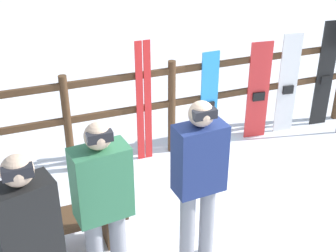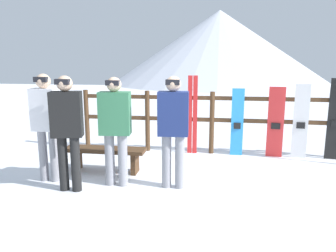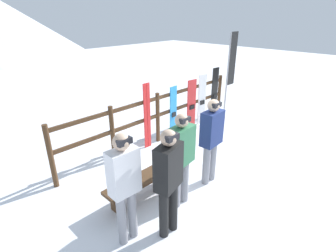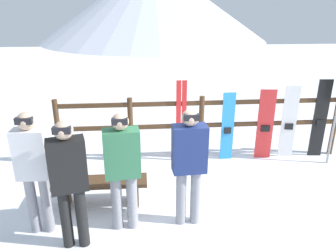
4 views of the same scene
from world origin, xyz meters
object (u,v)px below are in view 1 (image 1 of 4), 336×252
(ski_pair_red, at_px, (144,103))
(bench, at_px, (53,229))
(snowboard_white, at_px, (288,85))
(person_navy, at_px, (199,174))
(person_plaid_green, at_px, (103,200))
(snowboard_blue, at_px, (209,101))
(snowboard_black_stripe, at_px, (325,75))
(person_black, at_px, (30,240))
(snowboard_red, at_px, (258,91))

(ski_pair_red, bearing_deg, bench, -134.92)
(bench, xyz_separation_m, snowboard_white, (3.52, 1.39, 0.41))
(bench, height_order, person_navy, person_navy)
(ski_pair_red, bearing_deg, person_plaid_green, -117.07)
(snowboard_blue, bearing_deg, person_navy, -118.16)
(snowboard_blue, xyz_separation_m, snowboard_black_stripe, (1.84, 0.00, 0.11))
(person_black, bearing_deg, snowboard_white, 31.35)
(snowboard_blue, bearing_deg, snowboard_red, 0.00)
(snowboard_blue, bearing_deg, snowboard_white, 0.00)
(person_plaid_green, relative_size, person_navy, 0.99)
(snowboard_blue, distance_m, snowboard_red, 0.75)
(snowboard_white, bearing_deg, snowboard_blue, -180.00)
(snowboard_red, height_order, snowboard_black_stripe, snowboard_black_stripe)
(bench, distance_m, person_plaid_green, 0.94)
(person_navy, bearing_deg, snowboard_red, 47.36)
(ski_pair_red, bearing_deg, person_navy, -93.78)
(person_plaid_green, distance_m, snowboard_black_stripe, 4.24)
(bench, relative_size, snowboard_black_stripe, 0.89)
(bench, bearing_deg, snowboard_white, 21.62)
(snowboard_blue, bearing_deg, person_plaid_green, -134.22)
(person_plaid_green, height_order, snowboard_blue, person_plaid_green)
(bench, distance_m, person_navy, 1.53)
(person_plaid_green, height_order, snowboard_red, person_plaid_green)
(ski_pair_red, distance_m, snowboard_black_stripe, 2.75)
(person_plaid_green, bearing_deg, person_black, -152.86)
(person_plaid_green, height_order, snowboard_black_stripe, person_plaid_green)
(person_plaid_green, relative_size, snowboard_white, 1.14)
(ski_pair_red, xyz_separation_m, snowboard_white, (2.12, -0.00, -0.08))
(snowboard_white, bearing_deg, person_plaid_green, -147.86)
(person_black, height_order, snowboard_blue, person_black)
(snowboard_white, distance_m, snowboard_black_stripe, 0.63)
(person_black, bearing_deg, snowboard_black_stripe, 27.57)
(person_black, bearing_deg, person_navy, 13.16)
(person_navy, relative_size, snowboard_white, 1.15)
(snowboard_blue, height_order, snowboard_white, snowboard_white)
(ski_pair_red, height_order, snowboard_white, ski_pair_red)
(bench, relative_size, person_plaid_green, 0.84)
(person_black, height_order, ski_pair_red, person_black)
(bench, relative_size, person_navy, 0.83)
(ski_pair_red, relative_size, snowboard_red, 1.15)
(bench, xyz_separation_m, snowboard_black_stripe, (4.14, 1.39, 0.47))
(person_navy, distance_m, person_black, 1.54)
(snowboard_red, bearing_deg, person_plaid_green, -143.51)
(snowboard_red, height_order, snowboard_white, snowboard_white)
(person_black, xyz_separation_m, snowboard_white, (3.75, 2.28, -0.26))
(bench, bearing_deg, snowboard_black_stripe, 18.60)
(snowboard_black_stripe, bearing_deg, snowboard_white, -179.99)
(ski_pair_red, distance_m, snowboard_white, 2.12)
(ski_pair_red, height_order, snowboard_red, ski_pair_red)
(ski_pair_red, xyz_separation_m, snowboard_blue, (0.91, -0.00, -0.13))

